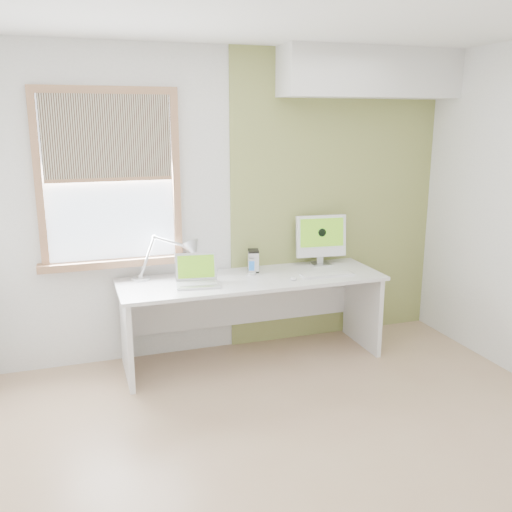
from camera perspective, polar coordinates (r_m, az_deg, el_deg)
name	(u,v)px	position (r m, az deg, el deg)	size (l,w,h in m)	color
room	(314,247)	(3.22, 5.97, 0.94)	(4.04, 3.54, 2.64)	tan
accent_wall	(335,199)	(5.19, 8.11, 5.80)	(2.00, 0.02, 2.60)	olive
soffit	(370,72)	(5.10, 11.56, 17.93)	(1.60, 0.40, 0.42)	white
window	(110,180)	(4.60, -14.74, 7.54)	(1.20, 0.14, 1.42)	#916648
desk	(250,298)	(4.75, -0.62, -4.31)	(2.20, 0.70, 0.73)	silver
desk_lamp	(183,253)	(4.70, -7.50, 0.28)	(0.65, 0.26, 0.36)	silver
laptop	(197,277)	(4.48, -6.07, -2.12)	(0.37, 0.31, 0.24)	silver
phone_dock	(252,270)	(4.72, -0.45, -1.46)	(0.09, 0.09, 0.13)	silver
external_drive	(253,261)	(4.81, -0.27, -0.48)	(0.12, 0.16, 0.19)	silver
imac	(321,237)	(5.04, 6.67, 1.93)	(0.46, 0.17, 0.45)	silver
keyboard	(327,275)	(4.72, 7.32, -1.91)	(0.46, 0.15, 0.02)	white
mouse	(293,278)	(4.58, 3.82, -2.30)	(0.05, 0.09, 0.03)	white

